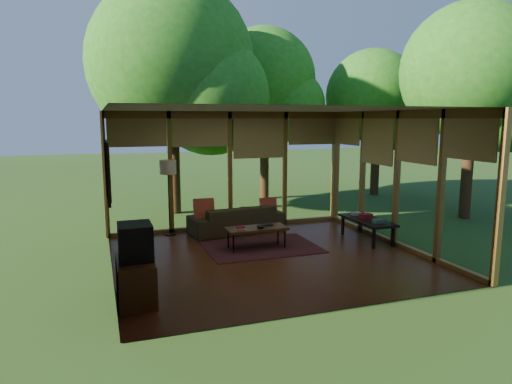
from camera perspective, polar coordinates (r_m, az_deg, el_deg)
name	(u,v)px	position (r m, az deg, el deg)	size (l,w,h in m)	color
floor	(268,257)	(8.52, 1.50, -8.17)	(5.50, 5.50, 0.00)	#5A2917
ceiling	(269,109)	(8.13, 1.58, 10.30)	(5.50, 5.50, 0.00)	silver
wall_left	(108,193)	(7.69, -17.98, -0.17)	(0.04, 5.00, 2.70)	silver
wall_front	(337,212)	(5.98, 10.08, -2.42)	(5.50, 0.04, 2.70)	silver
window_wall_back	(230,171)	(10.57, -3.28, 2.69)	(5.50, 0.12, 2.70)	brown
window_wall_right	(397,179)	(9.54, 17.18, 1.60)	(0.12, 5.00, 2.70)	brown
exterior_lawn	(382,182)	(19.19, 15.51, 1.19)	(40.00, 40.00, 0.00)	#2A4D1D
tree_nw	(172,64)	(12.53, -10.51, 15.50)	(4.34, 4.34, 6.13)	#3E2816
tree_ne	(264,80)	(14.66, 0.97, 13.81)	(3.23, 3.23, 5.36)	#3E2816
tree_se	(470,72)	(12.73, 25.20, 13.39)	(3.39, 3.39, 5.37)	#3E2816
tree_far	(373,97)	(15.67, 14.36, 11.46)	(3.04, 3.04, 4.78)	#3E2816
rug	(261,247)	(9.16, 0.67, -6.89)	(2.21, 1.56, 0.01)	maroon
sofa	(236,219)	(10.27, -2.47, -3.41)	(2.09, 0.82, 0.61)	#38311C
pillow_left	(204,209)	(9.98, -6.53, -2.11)	(0.44, 0.15, 0.44)	maroon
pillow_right	(268,206)	(10.41, 1.55, -1.76)	(0.37, 0.12, 0.37)	maroon
ct_book_lower	(240,229)	(8.83, -1.97, -4.60)	(0.18, 0.13, 0.03)	#AFA69F
ct_book_upper	(240,227)	(8.82, -1.97, -4.41)	(0.16, 0.12, 0.03)	maroon
ct_book_side	(267,225)	(9.14, 1.39, -4.11)	(0.21, 0.16, 0.03)	black
ct_bowl	(261,226)	(8.90, 0.59, -4.33)	(0.16, 0.16, 0.07)	black
media_cabinet	(135,280)	(6.74, -14.83, -10.53)	(0.50, 1.00, 0.60)	#543117
television	(135,241)	(6.58, -14.86, -6.00)	(0.45, 0.55, 0.50)	black
console_book_a	(378,221)	(9.52, 15.06, -3.55)	(0.21, 0.16, 0.08)	#376054
console_book_b	(366,216)	(9.89, 13.60, -2.95)	(0.23, 0.17, 0.11)	maroon
console_book_c	(356,214)	(10.22, 12.38, -2.65)	(0.21, 0.15, 0.06)	#AFA69F
floor_lamp	(168,171)	(10.06, -10.93, 2.54)	(0.36, 0.36, 1.65)	black
coffee_table	(257,229)	(8.99, 0.07, -4.65)	(1.20, 0.50, 0.43)	#543117
side_console	(367,221)	(9.87, 13.73, -3.56)	(0.60, 1.40, 0.46)	black
wall_painting	(108,172)	(9.05, -18.04, 2.45)	(0.06, 1.35, 1.15)	black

